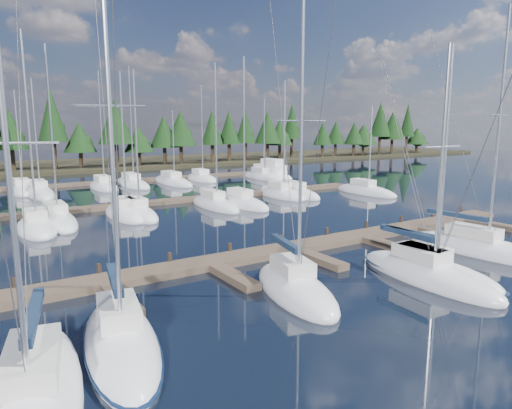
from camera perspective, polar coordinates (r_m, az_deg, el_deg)
ground at (r=40.10m, az=-6.04°, el=-1.90°), size 260.00×260.00×0.00m
far_shore at (r=97.05m, az=-22.27°, el=4.53°), size 220.00×30.00×0.60m
main_dock at (r=29.61m, az=5.10°, el=-5.74°), size 44.00×6.13×0.90m
back_docks at (r=58.00m, az=-14.80°, el=1.68°), size 50.00×21.80×0.40m
front_sailboat_0 at (r=15.77m, az=-26.09°, el=-21.22°), size 4.85×10.72×14.04m
front_sailboat_1 at (r=18.25m, az=-16.52°, el=-16.08°), size 4.24×9.13×15.99m
front_sailboat_2 at (r=22.73m, az=4.90°, el=-10.37°), size 4.35×7.93×15.18m
front_sailboat_3 at (r=26.31m, az=20.50°, el=-8.20°), size 3.40×9.28×12.88m
front_sailboat_4 at (r=26.66m, az=20.83°, el=-7.99°), size 3.74×8.49×12.90m
front_sailboat_5 at (r=32.89m, az=26.13°, el=-4.98°), size 3.47×10.27×15.91m
back_sailboat_rows at (r=53.87m, az=-13.05°, el=1.22°), size 49.45×32.72×16.78m
motor_yacht_right at (r=72.08m, az=1.78°, el=3.83°), size 4.37×10.06×4.88m
tree_line at (r=86.68m, az=-22.47°, el=8.66°), size 186.49×11.71×13.82m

